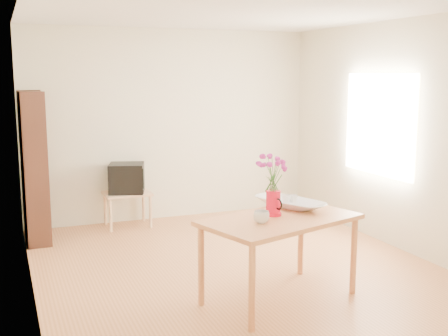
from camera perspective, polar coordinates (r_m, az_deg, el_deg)
name	(u,v)px	position (r m, az deg, el deg)	size (l,w,h in m)	color
room	(238,143)	(5.69, 1.38, 2.56)	(4.50, 4.50, 4.50)	#B36E3F
table	(280,227)	(4.98, 5.71, -5.98)	(1.53, 1.14, 0.75)	#CA7745
tv_stand	(127,198)	(7.48, -9.80, -3.00)	(0.60, 0.45, 0.46)	#E1AF7F
bookshelf	(35,172)	(7.04, -18.69, -0.40)	(0.28, 0.70, 1.80)	#331911
pitcher	(273,204)	(5.00, 5.02, -3.66)	(0.15, 0.23, 0.23)	red
flowers	(274,171)	(4.94, 5.08, -0.35)	(0.26, 0.26, 0.36)	#BD2C98
mug	(261,217)	(4.75, 3.83, -5.00)	(0.13, 0.13, 0.10)	white
bowl	(290,184)	(5.29, 6.75, -1.60)	(0.48, 0.48, 0.45)	white
teacup_a	(286,188)	(5.28, 6.36, -2.07)	(0.08, 0.08, 0.07)	white
teacup_b	(293,188)	(5.33, 7.06, -2.01)	(0.07, 0.07, 0.06)	white
television	(126,178)	(7.44, -9.88, -0.96)	(0.54, 0.52, 0.38)	black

